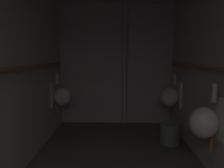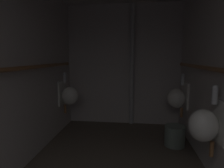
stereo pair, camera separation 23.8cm
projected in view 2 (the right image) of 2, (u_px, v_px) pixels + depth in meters
wall_left at (10, 72)px, 2.14m from camera, size 0.06×3.90×2.36m
wall_back at (123, 65)px, 3.90m from camera, size 2.34×0.06×2.36m
urinal_left_mid at (69, 95)px, 3.55m from camera, size 0.32×0.30×0.76m
urinal_right_mid at (206, 125)px, 2.00m from camera, size 0.32×0.30×0.76m
urinal_right_far at (178, 98)px, 3.33m from camera, size 0.32×0.30×0.76m
supply_pipe_left at (18, 69)px, 2.15m from camera, size 0.06×3.19×0.06m
supply_pipe_right at (218, 70)px, 1.92m from camera, size 0.06×3.14×0.06m
standpipe_back_wall at (132, 66)px, 3.77m from camera, size 0.08×0.08×2.31m
waste_bin at (175, 136)px, 2.98m from camera, size 0.30×0.30×0.31m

